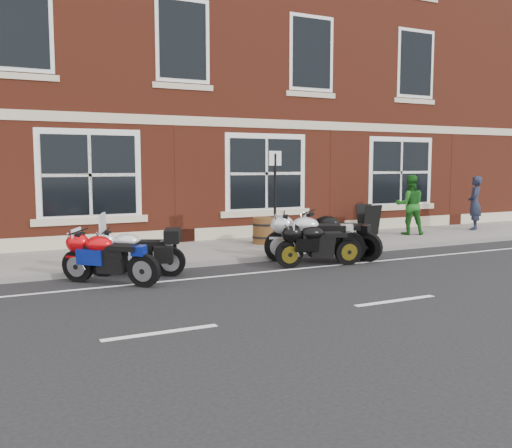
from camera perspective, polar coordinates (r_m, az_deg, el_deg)
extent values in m
plane|color=black|center=(12.14, 4.57, -4.66)|extent=(80.00, 80.00, 0.00)
cube|color=slate|center=(14.75, -1.46, -2.50)|extent=(30.00, 3.00, 0.12)
cube|color=slate|center=(13.35, 1.42, -3.40)|extent=(30.00, 0.16, 0.12)
cube|color=maroon|center=(21.93, -10.17, 15.79)|extent=(24.00, 12.00, 12.00)
cylinder|color=black|center=(11.88, -14.95, -3.63)|extent=(0.58, 0.38, 0.59)
cylinder|color=black|center=(11.60, -8.51, -3.72)|extent=(0.58, 0.38, 0.59)
cube|color=black|center=(11.68, -12.02, -2.15)|extent=(0.76, 0.53, 0.20)
ellipsoid|color=silver|center=(11.69, -12.70, -1.61)|extent=(0.61, 0.53, 0.30)
cube|color=black|center=(11.59, -10.24, -1.81)|extent=(0.56, 0.45, 0.09)
cube|color=silver|center=(11.77, -14.97, 0.07)|extent=(0.21, 0.36, 0.42)
cylinder|color=black|center=(11.42, -17.30, -3.99)|extent=(0.53, 0.54, 0.63)
cylinder|color=black|center=(10.66, -11.06, -4.54)|extent=(0.53, 0.54, 0.63)
cube|color=black|center=(11.00, -14.55, -2.53)|extent=(0.72, 0.72, 0.22)
ellipsoid|color=#BD080D|center=(11.06, -15.20, -1.88)|extent=(0.64, 0.64, 0.31)
cube|color=black|center=(10.78, -12.81, -2.24)|extent=(0.56, 0.56, 0.10)
cylinder|color=black|center=(12.39, 3.29, -2.99)|extent=(0.63, 0.24, 0.61)
cylinder|color=black|center=(12.91, 9.14, -2.70)|extent=(0.63, 0.24, 0.61)
cube|color=black|center=(12.57, 6.09, -1.39)|extent=(0.80, 0.37, 0.21)
ellipsoid|color=black|center=(12.50, 5.48, -0.89)|extent=(0.59, 0.44, 0.31)
cube|color=black|center=(12.71, 7.70, -0.98)|extent=(0.56, 0.34, 0.10)
cylinder|color=black|center=(13.20, 2.38, -2.22)|extent=(0.69, 0.48, 0.71)
cylinder|color=black|center=(13.26, 9.35, -2.26)|extent=(0.69, 0.48, 0.71)
cube|color=black|center=(13.15, 5.65, -0.61)|extent=(0.90, 0.68, 0.24)
ellipsoid|color=#BCBDC2|center=(13.14, 4.93, -0.03)|extent=(0.74, 0.66, 0.36)
cube|color=black|center=(13.17, 7.59, -0.24)|extent=(0.67, 0.56, 0.11)
cylinder|color=black|center=(14.04, 5.14, -1.77)|extent=(0.47, 0.67, 0.70)
cylinder|color=black|center=(13.38, 11.13, -2.25)|extent=(0.47, 0.67, 0.70)
cube|color=black|center=(13.66, 7.88, -0.45)|extent=(0.67, 0.88, 0.24)
ellipsoid|color=black|center=(13.72, 7.27, 0.14)|extent=(0.65, 0.73, 0.35)
cube|color=black|center=(13.48, 9.56, -0.19)|extent=(0.55, 0.66, 0.11)
imported|color=#1C2032|center=(19.72, 21.03, 1.97)|extent=(0.75, 0.73, 1.74)
imported|color=#1B5B1A|center=(17.81, 15.14, 1.87)|extent=(1.09, 1.01, 1.80)
cylinder|color=#4C2314|center=(15.27, 0.80, -0.64)|extent=(0.60, 0.60, 0.70)
cylinder|color=black|center=(15.29, 0.80, -1.27)|extent=(0.63, 0.63, 0.05)
cylinder|color=black|center=(15.25, 0.80, -0.01)|extent=(0.63, 0.63, 0.05)
cylinder|color=black|center=(13.66, 1.91, 2.07)|extent=(0.06, 0.06, 2.37)
cube|color=silver|center=(13.63, 1.93, 6.59)|extent=(0.34, 0.06, 0.34)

